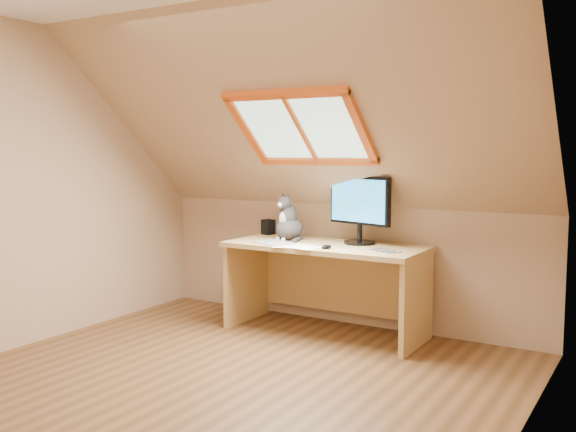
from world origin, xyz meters
The scene contains 10 objects.
ground centered at (0.00, 0.00, 0.00)m, with size 3.50×3.50×0.00m, color brown.
room_shell centered at (0.00, -0.09, 1.43)m, with size 3.52×3.52×2.41m.
desk centered at (0.03, 1.45, 0.50)m, with size 1.58×0.69×0.72m.
monitor centered at (0.26, 1.51, 1.03)m, with size 0.57×0.24×0.53m.
cat centered at (-0.34, 1.42, 0.86)m, with size 0.27×0.31×0.40m.
desk_speaker centered at (-0.67, 1.63, 0.79)m, with size 0.09×0.09×0.13m, color black.
graphics_tablet centered at (-0.33, 1.18, 0.73)m, with size 0.29×0.21×0.01m, color #B2B2B7.
mouse centered at (0.15, 1.16, 0.74)m, with size 0.06×0.10×0.03m, color black.
papers centered at (-0.06, 1.12, 0.72)m, with size 0.33×0.27×0.00m.
cables centered at (0.48, 1.26, 0.72)m, with size 0.51×0.26×0.01m.
Camera 1 is at (2.36, -3.07, 1.46)m, focal length 40.00 mm.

